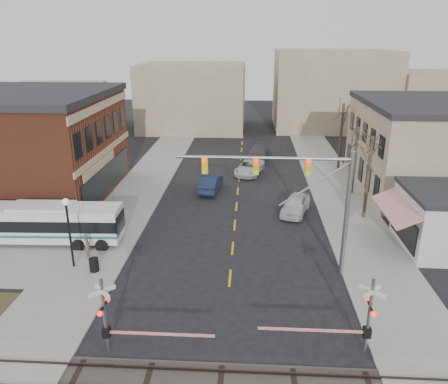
# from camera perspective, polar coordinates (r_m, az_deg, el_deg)

# --- Properties ---
(ground) EXTENTS (160.00, 160.00, 0.00)m
(ground) POSITION_cam_1_polar(r_m,az_deg,el_deg) (25.90, 0.56, -13.45)
(ground) COLOR black
(ground) RESTS_ON ground
(sidewalk_west) EXTENTS (5.00, 60.00, 0.12)m
(sidewalk_west) POSITION_cam_1_polar(r_m,az_deg,el_deg) (45.21, -10.23, 1.28)
(sidewalk_west) COLOR gray
(sidewalk_west) RESTS_ON ground
(sidewalk_east) EXTENTS (5.00, 60.00, 0.12)m
(sidewalk_east) POSITION_cam_1_polar(r_m,az_deg,el_deg) (44.77, 14.14, 0.79)
(sidewalk_east) COLOR gray
(sidewalk_east) RESTS_ON ground
(tree_east_a) EXTENTS (0.28, 0.28, 6.75)m
(tree_east_a) POSITION_cam_1_polar(r_m,az_deg,el_deg) (36.53, 18.28, 1.75)
(tree_east_a) COLOR #382B21
(tree_east_a) RESTS_ON sidewalk_east
(tree_east_b) EXTENTS (0.28, 0.28, 6.30)m
(tree_east_b) POSITION_cam_1_polar(r_m,az_deg,el_deg) (42.25, 16.70, 3.98)
(tree_east_b) COLOR #382B21
(tree_east_b) RESTS_ON sidewalk_east
(tree_east_c) EXTENTS (0.28, 0.28, 7.20)m
(tree_east_c) POSITION_cam_1_polar(r_m,az_deg,el_deg) (49.77, 15.01, 7.00)
(tree_east_c) COLOR #382B21
(tree_east_c) RESTS_ON sidewalk_east
(transit_bus) EXTENTS (11.05, 2.79, 2.82)m
(transit_bus) POSITION_cam_1_polar(r_m,az_deg,el_deg) (33.68, -22.44, -3.72)
(transit_bus) COLOR silver
(transit_bus) RESTS_ON ground
(traffic_signal_mast) EXTENTS (10.35, 0.30, 8.00)m
(traffic_signal_mast) POSITION_cam_1_polar(r_m,az_deg,el_deg) (26.13, 10.00, 0.64)
(traffic_signal_mast) COLOR gray
(traffic_signal_mast) RESTS_ON ground
(rr_crossing_west) EXTENTS (5.60, 1.36, 4.00)m
(rr_crossing_west) POSITION_cam_1_polar(r_m,az_deg,el_deg) (21.55, -14.19, -15.50)
(rr_crossing_west) COLOR gray
(rr_crossing_west) RESTS_ON ground
(rr_crossing_east) EXTENTS (5.60, 1.36, 4.00)m
(rr_crossing_east) POSITION_cam_1_polar(r_m,az_deg,el_deg) (21.88, 17.30, -15.24)
(rr_crossing_east) COLOR gray
(rr_crossing_east) RESTS_ON ground
(street_lamp) EXTENTS (0.44, 0.44, 4.68)m
(street_lamp) POSITION_cam_1_polar(r_m,az_deg,el_deg) (28.83, -19.73, -3.35)
(street_lamp) COLOR black
(street_lamp) RESTS_ON sidewalk_west
(trash_bin) EXTENTS (0.60, 0.60, 0.86)m
(trash_bin) POSITION_cam_1_polar(r_m,az_deg,el_deg) (29.10, -16.62, -9.08)
(trash_bin) COLOR black
(trash_bin) RESTS_ON sidewalk_west
(car_a) EXTENTS (3.18, 4.92, 1.56)m
(car_a) POSITION_cam_1_polar(r_m,az_deg,el_deg) (37.14, 9.31, -1.64)
(car_a) COLOR silver
(car_a) RESTS_ON ground
(car_b) EXTENTS (2.12, 4.86, 1.55)m
(car_b) POSITION_cam_1_polar(r_m,az_deg,el_deg) (41.98, -1.75, 1.17)
(car_b) COLOR #151F36
(car_b) RESTS_ON ground
(car_c) EXTENTS (3.64, 5.62, 1.44)m
(car_c) POSITION_cam_1_polar(r_m,az_deg,el_deg) (47.23, 3.34, 3.21)
(car_c) COLOR #BEBEBE
(car_c) RESTS_ON ground
(car_d) EXTENTS (3.47, 6.13, 1.68)m
(car_d) POSITION_cam_1_polar(r_m,az_deg,el_deg) (52.70, 4.52, 5.08)
(car_d) COLOR #404045
(car_d) RESTS_ON ground
(pedestrian_near) EXTENTS (0.63, 0.74, 1.72)m
(pedestrian_near) POSITION_cam_1_polar(r_m,az_deg,el_deg) (30.74, -17.44, -6.65)
(pedestrian_near) COLOR #61544E
(pedestrian_near) RESTS_ON sidewalk_west
(pedestrian_far) EXTENTS (0.99, 1.05, 1.71)m
(pedestrian_far) POSITION_cam_1_polar(r_m,az_deg,el_deg) (33.97, -18.60, -4.21)
(pedestrian_far) COLOR #393964
(pedestrian_far) RESTS_ON sidewalk_west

